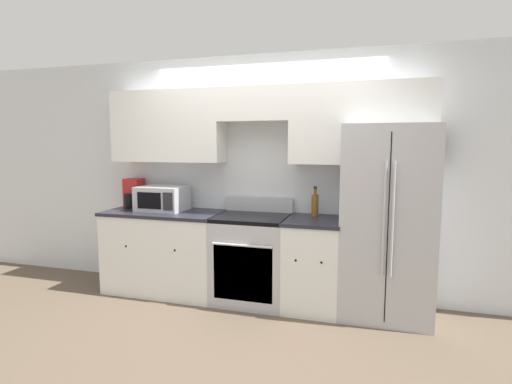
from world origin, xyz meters
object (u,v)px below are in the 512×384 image
(oven_range, at_px, (252,258))
(microwave, at_px, (162,198))
(refrigerator, at_px, (387,222))
(bottle, at_px, (315,204))

(oven_range, relative_size, microwave, 2.10)
(oven_range, bearing_deg, refrigerator, 2.01)
(refrigerator, bearing_deg, microwave, -179.98)
(refrigerator, xyz_separation_m, bottle, (-0.70, 0.12, 0.12))
(oven_range, relative_size, refrigerator, 0.59)
(refrigerator, height_order, bottle, refrigerator)
(microwave, bearing_deg, bottle, 4.10)
(refrigerator, bearing_deg, oven_range, -177.99)
(oven_range, xyz_separation_m, microwave, (-1.05, 0.05, 0.58))
(oven_range, distance_m, microwave, 1.21)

